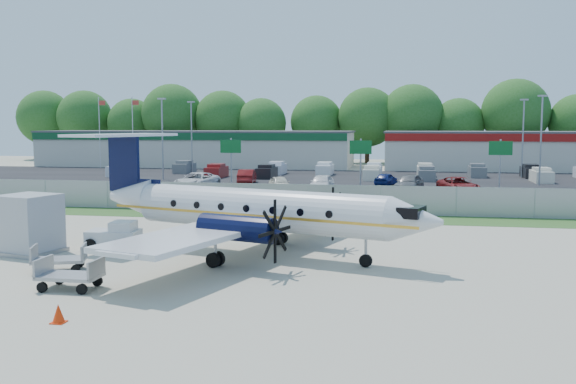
% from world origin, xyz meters
% --- Properties ---
extents(ground, '(170.00, 170.00, 0.00)m').
position_xyz_m(ground, '(0.00, 0.00, 0.00)').
color(ground, '#AFAA94').
rests_on(ground, ground).
extents(grass_verge, '(170.00, 4.00, 0.02)m').
position_xyz_m(grass_verge, '(0.00, 12.00, 0.01)').
color(grass_verge, '#2D561E').
rests_on(grass_verge, ground).
extents(access_road, '(170.00, 8.00, 0.02)m').
position_xyz_m(access_road, '(0.00, 19.00, 0.01)').
color(access_road, black).
rests_on(access_road, ground).
extents(parking_lot, '(170.00, 32.00, 0.02)m').
position_xyz_m(parking_lot, '(0.00, 40.00, 0.01)').
color(parking_lot, black).
rests_on(parking_lot, ground).
extents(perimeter_fence, '(120.00, 0.06, 1.99)m').
position_xyz_m(perimeter_fence, '(0.00, 14.00, 1.00)').
color(perimeter_fence, gray).
rests_on(perimeter_fence, ground).
extents(building_west, '(46.40, 12.40, 5.24)m').
position_xyz_m(building_west, '(-24.00, 61.98, 2.63)').
color(building_west, beige).
rests_on(building_west, ground).
extents(building_east, '(44.40, 12.40, 5.24)m').
position_xyz_m(building_east, '(26.00, 61.98, 2.63)').
color(building_east, beige).
rests_on(building_east, ground).
extents(sign_left, '(1.80, 0.26, 5.00)m').
position_xyz_m(sign_left, '(-8.00, 22.91, 3.61)').
color(sign_left, gray).
rests_on(sign_left, ground).
extents(sign_mid, '(1.80, 0.26, 5.00)m').
position_xyz_m(sign_mid, '(3.00, 22.91, 3.61)').
color(sign_mid, gray).
rests_on(sign_mid, ground).
extents(sign_right, '(1.80, 0.26, 5.00)m').
position_xyz_m(sign_right, '(14.00, 22.91, 3.61)').
color(sign_right, gray).
rests_on(sign_right, ground).
extents(flagpole_west, '(1.06, 0.12, 10.00)m').
position_xyz_m(flagpole_west, '(-35.92, 55.00, 5.64)').
color(flagpole_west, silver).
rests_on(flagpole_west, ground).
extents(flagpole_east, '(1.06, 0.12, 10.00)m').
position_xyz_m(flagpole_east, '(-30.92, 55.00, 5.64)').
color(flagpole_east, silver).
rests_on(flagpole_east, ground).
extents(light_pole_nw, '(0.90, 0.35, 9.09)m').
position_xyz_m(light_pole_nw, '(-20.00, 38.00, 5.23)').
color(light_pole_nw, gray).
rests_on(light_pole_nw, ground).
extents(light_pole_ne, '(0.90, 0.35, 9.09)m').
position_xyz_m(light_pole_ne, '(20.00, 38.00, 5.23)').
color(light_pole_ne, gray).
rests_on(light_pole_ne, ground).
extents(light_pole_sw, '(0.90, 0.35, 9.09)m').
position_xyz_m(light_pole_sw, '(-20.00, 48.00, 5.23)').
color(light_pole_sw, gray).
rests_on(light_pole_sw, ground).
extents(light_pole_se, '(0.90, 0.35, 9.09)m').
position_xyz_m(light_pole_se, '(20.00, 48.00, 5.23)').
color(light_pole_se, gray).
rests_on(light_pole_se, ground).
extents(tree_line, '(112.00, 6.00, 14.00)m').
position_xyz_m(tree_line, '(0.00, 74.00, 0.00)').
color(tree_line, '#215418').
rests_on(tree_line, ground).
extents(aircraft, '(18.51, 18.06, 5.67)m').
position_xyz_m(aircraft, '(-0.48, -0.81, 2.19)').
color(aircraft, silver).
rests_on(aircraft, ground).
extents(pushback_tug, '(2.63, 1.99, 1.35)m').
position_xyz_m(pushback_tug, '(-7.57, -0.39, 0.65)').
color(pushback_tug, silver).
rests_on(pushback_tug, ground).
extents(baggage_cart_near, '(2.25, 1.38, 1.17)m').
position_xyz_m(baggage_cart_near, '(-5.71, -8.25, 0.55)').
color(baggage_cart_near, gray).
rests_on(baggage_cart_near, ground).
extents(baggage_cart_far, '(2.43, 1.91, 1.11)m').
position_xyz_m(baggage_cart_far, '(-7.69, -5.55, 0.52)').
color(baggage_cart_far, gray).
rests_on(baggage_cart_far, ground).
extents(service_container, '(3.09, 3.09, 2.82)m').
position_xyz_m(service_container, '(-11.09, -2.29, 1.32)').
color(service_container, '#ABADB2').
rests_on(service_container, ground).
extents(cone_nose, '(0.36, 0.36, 0.51)m').
position_xyz_m(cone_nose, '(4.66, 4.58, 0.24)').
color(cone_nose, red).
rests_on(cone_nose, ground).
extents(cone_port_wing, '(0.42, 0.42, 0.60)m').
position_xyz_m(cone_port_wing, '(-3.98, -12.08, 0.28)').
color(cone_port_wing, red).
rests_on(cone_port_wing, ground).
extents(cone_starboard_wing, '(0.35, 0.35, 0.50)m').
position_xyz_m(cone_starboard_wing, '(-1.58, 11.05, 0.24)').
color(cone_starboard_wing, red).
rests_on(cone_starboard_wing, ground).
extents(road_car_west, '(6.01, 4.50, 1.52)m').
position_xyz_m(road_car_west, '(-20.47, 17.45, 0.00)').
color(road_car_west, maroon).
rests_on(road_car_west, ground).
extents(road_car_mid, '(4.17, 1.49, 1.37)m').
position_xyz_m(road_car_mid, '(6.46, 19.62, 0.00)').
color(road_car_mid, black).
rests_on(road_car_mid, ground).
extents(parked_car_a, '(3.51, 6.16, 1.62)m').
position_xyz_m(parked_car_a, '(-12.82, 28.17, 0.00)').
color(parked_car_a, silver).
rests_on(parked_car_a, ground).
extents(parked_car_b, '(3.02, 4.34, 1.37)m').
position_xyz_m(parked_car_b, '(-4.82, 28.33, 0.00)').
color(parked_car_b, beige).
rests_on(parked_car_b, ground).
extents(parked_car_c, '(2.12, 4.83, 1.62)m').
position_xyz_m(parked_car_c, '(-0.88, 28.24, 0.00)').
color(parked_car_c, silver).
rests_on(parked_car_c, ground).
extents(parked_car_d, '(3.14, 5.32, 1.70)m').
position_xyz_m(parked_car_d, '(7.00, 29.26, 0.00)').
color(parked_car_d, '#595B5E').
rests_on(parked_car_d, ground).
extents(parked_car_e, '(3.89, 5.96, 1.52)m').
position_xyz_m(parked_car_e, '(11.31, 28.31, 0.00)').
color(parked_car_e, maroon).
rests_on(parked_car_e, ground).
extents(parked_car_f, '(2.18, 4.73, 1.50)m').
position_xyz_m(parked_car_f, '(-9.65, 35.15, 0.00)').
color(parked_car_f, maroon).
rests_on(parked_car_f, ground).
extents(parked_car_g, '(2.55, 4.08, 1.30)m').
position_xyz_m(parked_car_g, '(4.76, 35.55, 0.00)').
color(parked_car_g, navy).
rests_on(parked_car_g, ground).
extents(far_parking_rows, '(56.00, 10.00, 1.60)m').
position_xyz_m(far_parking_rows, '(0.00, 45.00, 0.00)').
color(far_parking_rows, gray).
rests_on(far_parking_rows, ground).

